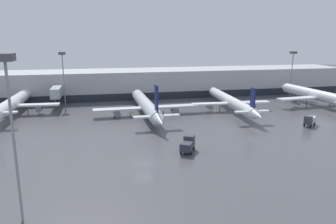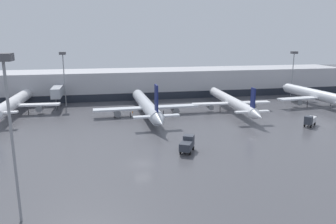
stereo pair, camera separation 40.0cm
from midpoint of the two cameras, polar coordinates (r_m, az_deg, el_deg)
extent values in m
plane|color=#4C4C51|center=(54.58, -4.55, -8.98)|extent=(320.00, 320.00, 0.00)
cube|color=#B2B2B7|center=(113.50, -8.52, 4.93)|extent=(160.00, 16.00, 9.00)
cube|color=#1E232D|center=(106.10, -8.21, 2.56)|extent=(156.80, 0.10, 2.40)
cube|color=#9399A0|center=(101.02, -18.88, 3.40)|extent=(2.60, 10.60, 2.80)
cylinder|color=#3F4247|center=(96.97, -19.08, 1.19)|extent=(0.44, 0.44, 3.20)
cylinder|color=silver|center=(86.68, -4.02, 1.26)|extent=(4.26, 30.92, 3.23)
cone|color=silver|center=(103.37, -5.61, 3.17)|extent=(3.18, 3.65, 3.07)
cone|color=silver|center=(69.62, -1.56, -1.70)|extent=(3.07, 4.94, 2.91)
cube|color=silver|center=(86.07, -3.92, 0.73)|extent=(27.61, 3.74, 0.44)
cube|color=silver|center=(73.01, -2.16, -0.74)|extent=(10.51, 1.93, 0.35)
cube|color=navy|center=(72.17, -2.19, 2.24)|extent=(0.44, 2.55, 6.43)
cylinder|color=slate|center=(85.39, -9.02, -0.18)|extent=(1.88, 3.17, 1.78)
cylinder|color=slate|center=(87.86, 1.05, 0.37)|extent=(1.88, 3.17, 1.78)
cylinder|color=#2D2D33|center=(96.79, -4.99, 1.26)|extent=(0.20, 0.20, 1.21)
cylinder|color=#2D2D33|center=(85.05, -6.75, -0.46)|extent=(0.20, 0.20, 1.21)
cylinder|color=#2D2D33|center=(86.47, -0.94, -0.14)|extent=(0.20, 0.20, 1.21)
cylinder|color=silver|center=(107.24, 24.27, 2.77)|extent=(5.77, 27.91, 3.02)
cone|color=silver|center=(119.12, 19.37, 4.13)|extent=(3.19, 3.59, 2.87)
cube|color=silver|center=(106.83, 24.48, 2.39)|extent=(26.65, 5.47, 0.44)
cylinder|color=slate|center=(102.24, 21.32, 1.71)|extent=(1.97, 3.29, 1.66)
cylinder|color=#2D2D33|center=(114.41, 21.20, 2.45)|extent=(0.20, 0.20, 1.94)
cylinder|color=#2D2D33|center=(103.87, 22.89, 1.28)|extent=(0.20, 0.20, 1.94)
cylinder|color=#2D2D33|center=(109.49, 26.30, 1.52)|extent=(0.20, 0.20, 1.94)
cylinder|color=white|center=(93.11, 10.67, 1.95)|extent=(3.72, 31.98, 2.63)
cone|color=white|center=(109.32, 7.54, 3.72)|extent=(2.60, 2.98, 2.50)
cone|color=white|center=(76.95, 15.24, -0.65)|extent=(2.50, 4.03, 2.37)
cube|color=white|center=(92.48, 10.82, 1.53)|extent=(22.06, 3.05, 0.44)
cube|color=white|center=(79.76, 14.29, 0.08)|extent=(8.40, 1.57, 0.35)
cube|color=navy|center=(79.14, 14.41, 2.26)|extent=(0.43, 2.08, 5.12)
cylinder|color=slate|center=(90.69, 7.15, 0.92)|extent=(1.53, 2.58, 1.45)
cylinder|color=slate|center=(94.94, 14.29, 1.17)|extent=(1.53, 2.58, 1.45)
cylinder|color=#2D2D33|center=(103.08, 8.64, 1.99)|extent=(0.20, 0.20, 1.57)
cylinder|color=#2D2D33|center=(90.88, 8.88, 0.47)|extent=(0.20, 0.20, 1.57)
cylinder|color=#2D2D33|center=(93.33, 12.98, 0.63)|extent=(0.20, 0.20, 1.57)
cylinder|color=white|center=(95.61, -25.45, 1.47)|extent=(4.19, 28.47, 3.12)
cone|color=white|center=(110.74, -23.27, 3.12)|extent=(3.09, 3.54, 2.97)
cube|color=white|center=(95.06, -25.52, 1.01)|extent=(23.69, 3.39, 0.44)
cylinder|color=slate|center=(93.61, -21.58, 0.62)|extent=(1.82, 2.81, 1.72)
cylinder|color=#2D2D33|center=(104.77, -23.99, 1.24)|extent=(0.20, 0.20, 1.82)
cylinder|color=#2D2D33|center=(93.74, -23.32, 0.01)|extent=(0.20, 0.20, 1.82)
cube|color=#2D333D|center=(58.47, 3.05, -5.97)|extent=(2.97, 3.29, 1.36)
cube|color=#333842|center=(60.37, 3.53, -5.01)|extent=(2.40, 2.32, 2.05)
cylinder|color=black|center=(61.06, 2.72, -6.15)|extent=(0.55, 0.74, 0.70)
cylinder|color=black|center=(60.70, 4.33, -6.29)|extent=(0.55, 0.74, 0.70)
cylinder|color=black|center=(58.58, 2.09, -7.00)|extent=(0.55, 0.74, 0.70)
cylinder|color=black|center=(58.20, 3.77, -7.15)|extent=(0.55, 0.74, 0.70)
cube|color=silver|center=(83.70, 23.51, -1.19)|extent=(3.13, 2.96, 1.29)
cube|color=#333842|center=(81.58, 23.09, -1.30)|extent=(2.26, 2.23, 1.85)
cylinder|color=black|center=(81.63, 23.48, -2.25)|extent=(0.70, 0.63, 0.70)
cylinder|color=black|center=(82.01, 22.52, -2.10)|extent=(0.70, 0.63, 0.70)
cylinder|color=black|center=(84.21, 24.01, -1.85)|extent=(0.70, 0.63, 0.70)
cylinder|color=black|center=(84.57, 23.07, -1.70)|extent=(0.70, 0.63, 0.70)
cone|color=orange|center=(89.52, -6.37, 0.04)|extent=(0.36, 0.36, 0.59)
cylinder|color=gray|center=(120.62, 20.62, 6.03)|extent=(0.30, 0.30, 14.50)
cube|color=#4C4C51|center=(120.02, 20.92, 9.65)|extent=(1.80, 1.80, 0.80)
cylinder|color=gray|center=(101.61, -17.79, 5.22)|extent=(0.30, 0.30, 15.11)
cube|color=#4C4C51|center=(100.90, -18.11, 9.69)|extent=(1.80, 1.80, 0.80)
cylinder|color=gray|center=(39.04, -25.44, -5.35)|extent=(0.30, 0.30, 18.02)
cube|color=#4C4C51|center=(37.35, -26.87, 8.50)|extent=(1.80, 1.80, 0.80)
camera|label=1|loc=(0.20, -90.15, -0.03)|focal=35.00mm
camera|label=2|loc=(0.20, 89.85, 0.03)|focal=35.00mm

